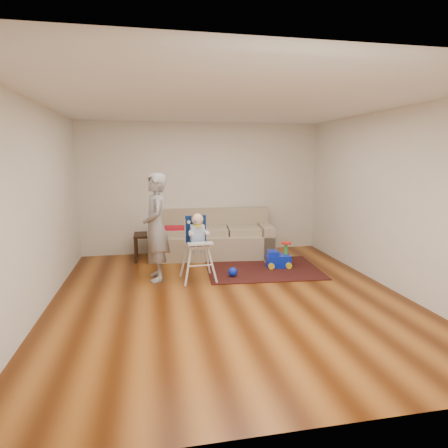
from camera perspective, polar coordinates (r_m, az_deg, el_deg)
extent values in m
plane|color=#471D06|center=(5.53, 0.81, -10.99)|extent=(5.50, 5.50, 0.00)
cube|color=silver|center=(7.89, -3.27, 5.43)|extent=(5.00, 0.04, 2.70)
cube|color=silver|center=(5.29, -26.75, 2.09)|extent=(0.04, 5.50, 2.70)
cube|color=silver|center=(6.21, 24.10, 3.32)|extent=(0.04, 5.50, 2.70)
cube|color=white|center=(5.21, 0.88, 17.96)|extent=(5.00, 5.50, 0.04)
cube|color=red|center=(7.43, -6.96, -0.59)|extent=(0.59, 0.41, 0.04)
cube|color=black|center=(6.83, 5.92, -6.81)|extent=(2.09, 1.63, 0.02)
sphere|color=#0B24CB|center=(6.33, 1.35, -7.31)|extent=(0.16, 0.16, 0.16)
cylinder|color=#0B24CB|center=(5.91, -4.53, 0.34)|extent=(0.02, 0.12, 0.01)
imported|color=gray|center=(6.15, -10.34, -0.50)|extent=(0.48, 0.67, 1.75)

